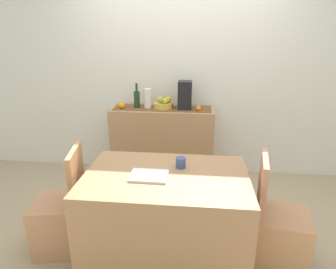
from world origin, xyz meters
The scene contains 19 objects.
ground_plane centered at (0.00, 0.00, -0.01)m, with size 6.40×6.40×0.02m, color tan.
room_wall_rear centered at (0.00, 1.18, 1.35)m, with size 6.40×0.06×2.70m, color silver.
sideboard_console centered at (-0.22, 0.92, 0.45)m, with size 1.24×0.42×0.90m, color tan.
table_runner centered at (-0.22, 0.92, 0.90)m, with size 1.17×0.32×0.01m, color brown.
fruit_bowl centered at (-0.20, 0.92, 0.94)m, with size 0.23×0.23×0.07m, color gold.
apple_center centered at (-0.15, 0.93, 1.01)m, with size 0.07×0.07×0.07m, color gold.
apple_left centered at (-0.23, 0.90, 1.00)m, with size 0.07×0.07×0.07m, color #89A23A.
apple_upper centered at (-0.17, 0.86, 1.01)m, with size 0.07×0.07×0.07m, color gold.
apple_front centered at (-0.25, 0.96, 1.00)m, with size 0.07×0.07×0.07m, color gold.
wine_bottle centered at (-0.53, 0.92, 1.01)m, with size 0.07×0.07×0.30m.
coffee_maker centered at (0.05, 0.92, 1.07)m, with size 0.16×0.18×0.33m, color black.
ceramic_vase centered at (-0.39, 0.92, 1.02)m, with size 0.09×0.09×0.24m, color silver.
orange_loose_near_bowl centered at (-0.70, 0.85, 0.94)m, with size 0.08×0.08×0.08m, color orange.
orange_loose_mid centered at (0.22, 0.84, 0.93)m, with size 0.06×0.06×0.06m, color orange.
dining_table centered at (-0.02, -0.51, 0.37)m, with size 1.26×0.84×0.74m, color #A87952.
open_book centered at (-0.14, -0.56, 0.75)m, with size 0.28×0.21×0.02m, color white.
coffee_cup centered at (0.09, -0.37, 0.78)m, with size 0.08×0.08×0.08m, color #384A87.
chair_near_window centered at (-0.91, -0.50, 0.27)m, with size 0.47×0.47×0.90m.
chair_by_corner centered at (0.88, -0.50, 0.27)m, with size 0.46×0.46×0.90m.
Camera 1 is at (0.21, -2.53, 1.77)m, focal length 31.63 mm.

